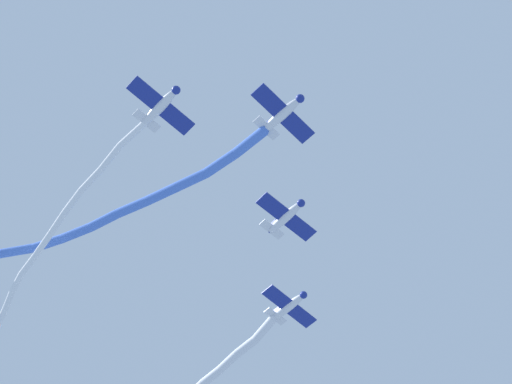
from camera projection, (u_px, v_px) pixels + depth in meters
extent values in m
ellipsoid|color=silver|center=(282.00, 115.00, 57.51)|extent=(4.37, 1.92, 0.88)
sphere|color=navy|center=(300.00, 99.00, 56.78)|extent=(0.91, 0.91, 0.75)
ellipsoid|color=#1E2847|center=(287.00, 109.00, 57.60)|extent=(1.18, 0.83, 0.47)
cube|color=navy|center=(283.00, 114.00, 57.35)|extent=(2.97, 6.41, 0.12)
cube|color=silver|center=(266.00, 128.00, 58.21)|extent=(1.40, 2.57, 0.10)
cube|color=navy|center=(267.00, 125.00, 58.58)|extent=(0.97, 0.36, 1.21)
cylinder|color=#4C75DB|center=(250.00, 142.00, 59.03)|extent=(3.55, 1.70, 1.45)
cylinder|color=#4C75DB|center=(221.00, 163.00, 60.46)|extent=(3.57, 2.06, 1.16)
cylinder|color=#4C75DB|center=(192.00, 180.00, 61.62)|extent=(3.29, 2.30, 1.26)
cylinder|color=#4C75DB|center=(162.00, 194.00, 62.85)|extent=(3.62, 2.38, 1.51)
cylinder|color=#4C75DB|center=(132.00, 207.00, 64.15)|extent=(3.53, 2.48, 1.42)
cylinder|color=#4C75DB|center=(104.00, 220.00, 65.21)|extent=(3.18, 2.27, 1.04)
cylinder|color=#4C75DB|center=(77.00, 233.00, 66.17)|extent=(3.46, 2.58, 1.27)
cylinder|color=#4C75DB|center=(48.00, 243.00, 67.10)|extent=(3.23, 2.66, 1.16)
cylinder|color=#4C75DB|center=(19.00, 251.00, 67.77)|extent=(3.02, 2.99, 1.14)
sphere|color=#4C75DB|center=(263.00, 131.00, 58.23)|extent=(0.91, 0.91, 0.91)
sphere|color=#4C75DB|center=(236.00, 153.00, 59.83)|extent=(0.91, 0.91, 0.91)
sphere|color=#4C75DB|center=(206.00, 173.00, 61.09)|extent=(0.91, 0.91, 0.91)
sphere|color=#4C75DB|center=(177.00, 187.00, 62.15)|extent=(0.91, 0.91, 0.91)
sphere|color=#4C75DB|center=(147.00, 201.00, 63.54)|extent=(0.91, 0.91, 0.91)
sphere|color=#4C75DB|center=(117.00, 214.00, 64.76)|extent=(0.91, 0.91, 0.91)
sphere|color=#4C75DB|center=(91.00, 227.00, 65.65)|extent=(0.91, 0.91, 0.91)
sphere|color=#4C75DB|center=(62.00, 238.00, 66.69)|extent=(0.91, 0.91, 0.91)
sphere|color=#4C75DB|center=(34.00, 248.00, 67.51)|extent=(0.91, 0.91, 0.91)
sphere|color=#4C75DB|center=(3.00, 253.00, 68.04)|extent=(0.91, 0.91, 0.91)
ellipsoid|color=silver|center=(285.00, 217.00, 62.63)|extent=(4.38, 1.68, 0.88)
sphere|color=navy|center=(301.00, 203.00, 61.86)|extent=(0.87, 0.87, 0.75)
ellipsoid|color=#1E2847|center=(289.00, 212.00, 62.72)|extent=(1.16, 0.78, 0.47)
cube|color=navy|center=(286.00, 217.00, 62.48)|extent=(2.63, 6.41, 0.12)
cube|color=silver|center=(272.00, 229.00, 63.38)|extent=(1.27, 2.55, 0.10)
cube|color=navy|center=(272.00, 226.00, 63.74)|extent=(0.98, 0.30, 1.21)
ellipsoid|color=silver|center=(160.00, 107.00, 57.48)|extent=(4.38, 1.78, 0.88)
sphere|color=navy|center=(176.00, 90.00, 56.73)|extent=(0.89, 0.89, 0.75)
ellipsoid|color=#1E2847|center=(165.00, 101.00, 57.56)|extent=(1.17, 0.80, 0.47)
cube|color=navy|center=(161.00, 106.00, 57.32)|extent=(2.77, 6.41, 0.12)
cube|color=silver|center=(147.00, 121.00, 58.21)|extent=(1.33, 2.56, 0.10)
cube|color=navy|center=(148.00, 118.00, 58.57)|extent=(0.98, 0.32, 1.21)
cylinder|color=white|center=(132.00, 135.00, 58.86)|extent=(3.16, 1.40, 0.86)
cylinder|color=white|center=(111.00, 157.00, 59.98)|extent=(3.03, 1.04, 0.82)
cylinder|color=white|center=(91.00, 180.00, 60.99)|extent=(2.95, 1.20, 0.61)
cylinder|color=white|center=(73.00, 201.00, 62.04)|extent=(2.90, 0.95, 0.70)
cylinder|color=white|center=(58.00, 223.00, 62.94)|extent=(2.65, 0.81, 0.94)
cylinder|color=white|center=(43.00, 245.00, 63.73)|extent=(3.09, 0.90, 1.03)
cylinder|color=white|center=(28.00, 265.00, 64.57)|extent=(2.51, 0.91, 0.73)
cylinder|color=white|center=(17.00, 283.00, 65.59)|extent=(2.50, 0.62, 0.73)
cylinder|color=white|center=(9.00, 300.00, 66.73)|extent=(2.48, 0.80, 0.62)
cylinder|color=white|center=(0.00, 319.00, 67.88)|extent=(2.95, 0.73, 0.69)
sphere|color=white|center=(144.00, 124.00, 58.22)|extent=(0.60, 0.60, 0.60)
sphere|color=white|center=(120.00, 145.00, 59.50)|extent=(0.60, 0.60, 0.60)
sphere|color=white|center=(101.00, 169.00, 60.46)|extent=(0.60, 0.60, 0.60)
sphere|color=white|center=(81.00, 190.00, 61.52)|extent=(0.60, 0.60, 0.60)
sphere|color=white|center=(65.00, 212.00, 62.56)|extent=(0.60, 0.60, 0.60)
sphere|color=white|center=(51.00, 233.00, 63.32)|extent=(0.60, 0.60, 0.60)
sphere|color=white|center=(35.00, 257.00, 64.15)|extent=(0.60, 0.60, 0.60)
sphere|color=white|center=(22.00, 274.00, 65.00)|extent=(0.60, 0.60, 0.60)
sphere|color=white|center=(13.00, 291.00, 66.18)|extent=(0.60, 0.60, 0.60)
sphere|color=white|center=(5.00, 309.00, 67.27)|extent=(0.60, 0.60, 0.60)
ellipsoid|color=silver|center=(288.00, 307.00, 67.50)|extent=(4.38, 1.84, 0.88)
sphere|color=navy|center=(303.00, 295.00, 66.76)|extent=(0.90, 0.90, 0.75)
ellipsoid|color=#1E2847|center=(292.00, 302.00, 67.59)|extent=(1.18, 0.82, 0.47)
cube|color=navy|center=(289.00, 307.00, 67.35)|extent=(2.85, 6.41, 0.12)
cube|color=silver|center=(275.00, 316.00, 68.22)|extent=(1.36, 2.56, 0.10)
cube|color=navy|center=(276.00, 313.00, 68.58)|extent=(0.98, 0.34, 1.21)
cylinder|color=white|center=(264.00, 329.00, 68.72)|extent=(3.13, 1.14, 1.19)
cylinder|color=white|center=(246.00, 347.00, 69.53)|extent=(2.71, 1.56, 1.15)
cylinder|color=white|center=(228.00, 362.00, 70.38)|extent=(2.92, 1.30, 0.96)
cylinder|color=white|center=(212.00, 376.00, 71.35)|extent=(2.69, 1.45, 0.92)
sphere|color=white|center=(273.00, 319.00, 68.23)|extent=(0.90, 0.90, 0.90)
sphere|color=white|center=(255.00, 340.00, 69.21)|extent=(0.90, 0.90, 0.90)
sphere|color=white|center=(237.00, 354.00, 69.86)|extent=(0.90, 0.90, 0.90)
sphere|color=white|center=(220.00, 370.00, 70.90)|extent=(0.90, 0.90, 0.90)
sphere|color=white|center=(203.00, 383.00, 71.81)|extent=(0.90, 0.90, 0.90)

